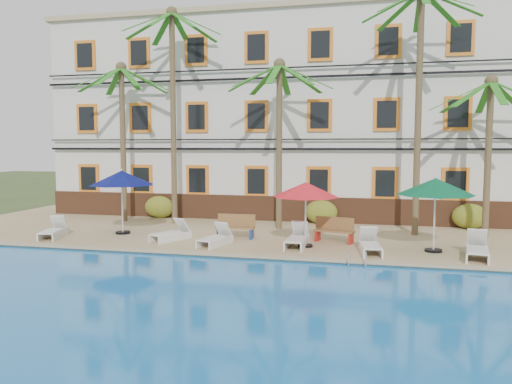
% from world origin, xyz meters
% --- Properties ---
extents(ground, '(100.00, 100.00, 0.00)m').
position_xyz_m(ground, '(0.00, 0.00, 0.00)').
color(ground, '#384C23').
rests_on(ground, ground).
extents(pool_deck, '(30.00, 12.00, 0.25)m').
position_xyz_m(pool_deck, '(0.00, 5.00, 0.12)').
color(pool_deck, tan).
rests_on(pool_deck, ground).
extents(swimming_pool, '(26.00, 12.00, 0.20)m').
position_xyz_m(swimming_pool, '(0.00, -7.00, 0.10)').
color(swimming_pool, blue).
rests_on(swimming_pool, ground).
extents(pool_coping, '(30.00, 0.35, 0.06)m').
position_xyz_m(pool_coping, '(0.00, -0.90, 0.28)').
color(pool_coping, tan).
rests_on(pool_coping, pool_deck).
extents(hotel_building, '(25.40, 6.44, 10.22)m').
position_xyz_m(hotel_building, '(0.00, 9.98, 5.37)').
color(hotel_building, silver).
rests_on(hotel_building, pool_deck).
extents(palm_a, '(4.52, 4.52, 7.50)m').
position_xyz_m(palm_a, '(-7.60, 5.27, 5.12)').
color(palm_a, brown).
rests_on(palm_a, pool_deck).
extents(palm_b, '(4.52, 4.52, 9.83)m').
position_xyz_m(palm_b, '(-5.00, 5.19, 6.44)').
color(palm_b, brown).
rests_on(palm_b, pool_deck).
extents(palm_c, '(4.52, 4.52, 7.29)m').
position_xyz_m(palm_c, '(0.00, 4.82, 5.00)').
color(palm_c, brown).
rests_on(palm_c, pool_deck).
extents(palm_d, '(4.52, 4.52, 9.84)m').
position_xyz_m(palm_d, '(5.66, 4.56, 6.44)').
color(palm_d, brown).
rests_on(palm_d, pool_deck).
extents(palm_e, '(4.52, 4.52, 6.34)m').
position_xyz_m(palm_e, '(8.34, 4.79, 4.43)').
color(palm_e, brown).
rests_on(palm_e, pool_deck).
extents(shrub_left, '(1.50, 0.90, 1.10)m').
position_xyz_m(shrub_left, '(-6.41, 6.60, 0.80)').
color(shrub_left, '#2E601B').
rests_on(shrub_left, pool_deck).
extents(shrub_mid, '(1.50, 0.90, 1.10)m').
position_xyz_m(shrub_mid, '(1.67, 6.60, 0.80)').
color(shrub_mid, '#2E601B').
rests_on(shrub_mid, pool_deck).
extents(shrub_right, '(1.50, 0.90, 1.10)m').
position_xyz_m(shrub_right, '(8.09, 6.60, 0.80)').
color(shrub_right, '#2E601B').
rests_on(shrub_right, pool_deck).
extents(umbrella_blue, '(2.67, 2.67, 2.67)m').
position_xyz_m(umbrella_blue, '(-6.00, 2.09, 2.53)').
color(umbrella_blue, black).
rests_on(umbrella_blue, pool_deck).
extents(umbrella_red, '(2.39, 2.39, 2.39)m').
position_xyz_m(umbrella_red, '(1.66, 1.15, 2.28)').
color(umbrella_red, black).
rests_on(umbrella_red, pool_deck).
extents(umbrella_green, '(2.59, 2.59, 2.59)m').
position_xyz_m(umbrella_green, '(6.02, 1.30, 2.46)').
color(umbrella_green, black).
rests_on(umbrella_green, pool_deck).
extents(lounger_a, '(1.04, 1.84, 0.82)m').
position_xyz_m(lounger_a, '(-8.21, 0.67, 0.52)').
color(lounger_a, white).
rests_on(lounger_a, pool_deck).
extents(lounger_b, '(1.27, 1.79, 0.80)m').
position_xyz_m(lounger_b, '(-3.51, 1.24, 0.51)').
color(lounger_b, white).
rests_on(lounger_b, pool_deck).
extents(lounger_c, '(0.98, 1.77, 0.79)m').
position_xyz_m(lounger_c, '(-1.55, 0.68, 0.51)').
color(lounger_c, white).
rests_on(lounger_c, pool_deck).
extents(lounger_d, '(0.71, 1.85, 0.87)m').
position_xyz_m(lounger_d, '(1.38, 1.11, 0.53)').
color(lounger_d, white).
rests_on(lounger_d, pool_deck).
extents(lounger_e, '(0.85, 1.84, 0.84)m').
position_xyz_m(lounger_e, '(3.91, 0.61, 0.52)').
color(lounger_e, white).
rests_on(lounger_e, pool_deck).
extents(lounger_f, '(0.97, 1.97, 0.89)m').
position_xyz_m(lounger_f, '(7.26, 0.55, 0.54)').
color(lounger_f, white).
rests_on(lounger_f, pool_deck).
extents(bench_left, '(1.51, 0.51, 0.93)m').
position_xyz_m(bench_left, '(-1.22, 2.20, 0.72)').
color(bench_left, olive).
rests_on(bench_left, pool_deck).
extents(bench_right, '(1.57, 0.84, 0.93)m').
position_xyz_m(bench_right, '(2.62, 2.26, 0.72)').
color(bench_right, olive).
rests_on(bench_right, pool_deck).
extents(pool_ladder, '(0.54, 0.74, 0.74)m').
position_xyz_m(pool_ladder, '(3.55, -1.00, 0.25)').
color(pool_ladder, silver).
rests_on(pool_ladder, ground).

